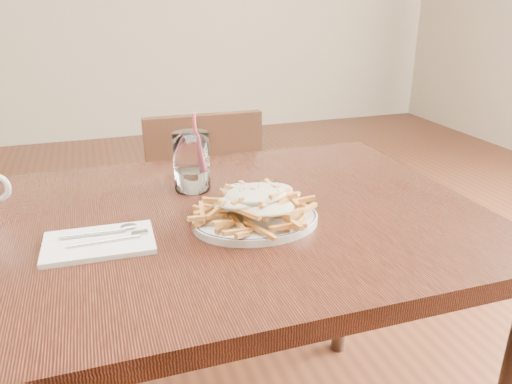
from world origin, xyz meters
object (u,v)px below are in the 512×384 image
object	(u,v)px
water_glass	(192,165)
fries_plate	(256,220)
loaded_fries	(256,199)
table	(201,250)
chair_far	(201,207)

from	to	relation	value
water_glass	fries_plate	bearing A→B (deg)	-70.96
loaded_fries	fries_plate	bearing A→B (deg)	0.00
table	water_glass	world-z (taller)	water_glass
fries_plate	chair_far	bearing A→B (deg)	86.46
fries_plate	water_glass	size ratio (longest dim) A/B	1.49
table	chair_far	bearing A→B (deg)	77.93
loaded_fries	chair_far	bearing A→B (deg)	86.46
table	water_glass	size ratio (longest dim) A/B	6.45
table	fries_plate	distance (m)	0.15
chair_far	table	bearing A→B (deg)	-102.07
chair_far	fries_plate	world-z (taller)	chair_far
fries_plate	loaded_fries	size ratio (longest dim) A/B	1.09
loaded_fries	water_glass	world-z (taller)	water_glass
chair_far	water_glass	world-z (taller)	water_glass
table	chair_far	size ratio (longest dim) A/B	1.45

